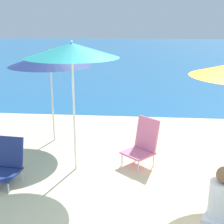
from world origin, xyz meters
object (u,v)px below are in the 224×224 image
object	(u,v)px
beach_umbrella_teal	(72,51)
beach_umbrella_navy	(50,59)
beach_chair_navy	(7,163)
beach_chair_pink	(143,143)
person_seated_near	(222,203)

from	to	relation	value
beach_umbrella_teal	beach_umbrella_navy	bearing A→B (deg)	119.58
beach_umbrella_teal	beach_chair_navy	bearing A→B (deg)	-151.50
beach_chair_pink	person_seated_near	xyz separation A→B (m)	(0.99, -1.77, -0.08)
beach_umbrella_navy	person_seated_near	xyz separation A→B (m)	(2.95, -2.80, -1.47)
beach_chair_pink	beach_umbrella_navy	bearing A→B (deg)	-165.26
person_seated_near	beach_chair_pink	bearing A→B (deg)	147.89
beach_umbrella_teal	beach_umbrella_navy	world-z (taller)	beach_umbrella_teal
beach_umbrella_teal	beach_chair_pink	bearing A→B (deg)	14.58
beach_umbrella_teal	beach_umbrella_navy	xyz separation A→B (m)	(-0.76, 1.34, -0.29)
beach_chair_navy	person_seated_near	size ratio (longest dim) A/B	0.86
beach_chair_navy	person_seated_near	xyz separation A→B (m)	(3.21, -0.90, 0.01)
beach_umbrella_navy	person_seated_near	size ratio (longest dim) A/B	2.38
beach_umbrella_teal	person_seated_near	xyz separation A→B (m)	(2.19, -1.46, -1.76)
beach_umbrella_navy	person_seated_near	bearing A→B (deg)	-43.52
beach_chair_pink	person_seated_near	world-z (taller)	beach_chair_pink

